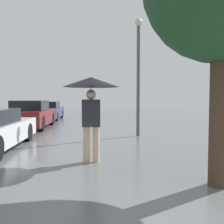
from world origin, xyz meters
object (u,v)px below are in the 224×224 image
at_px(pedestrian, 91,92).
at_px(street_lamp, 138,65).
at_px(parked_car_farthest, 48,111).
at_px(parked_car_third, 31,115).

height_order(pedestrian, street_lamp, street_lamp).
bearing_deg(street_lamp, pedestrian, -114.60).
distance_m(pedestrian, parked_car_farthest, 12.01).
bearing_deg(street_lamp, parked_car_third, 148.13).
bearing_deg(pedestrian, street_lamp, 65.40).
bearing_deg(parked_car_third, pedestrian, -66.25).
bearing_deg(parked_car_farthest, parked_car_third, -88.31).
xyz_separation_m(pedestrian, parked_car_farthest, (-3.05, 11.57, -0.99)).
bearing_deg(pedestrian, parked_car_farthest, 104.78).
xyz_separation_m(pedestrian, parked_car_third, (-2.91, 6.60, -0.93)).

